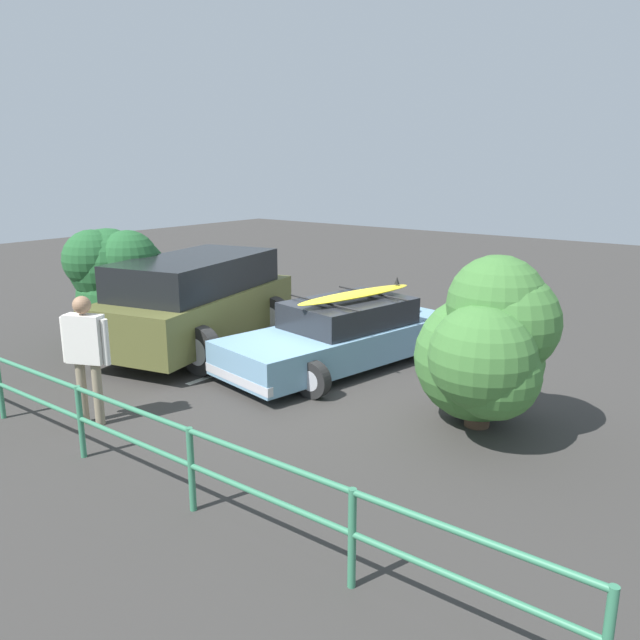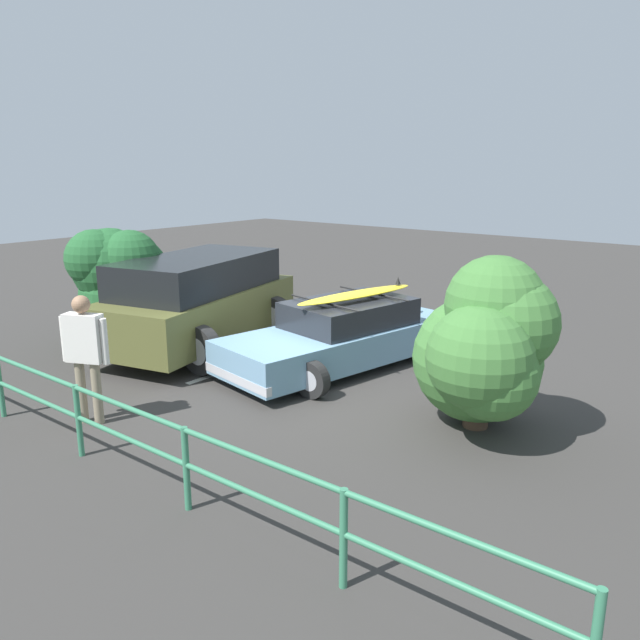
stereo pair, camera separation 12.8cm
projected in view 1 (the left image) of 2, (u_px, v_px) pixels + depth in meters
ground_plane at (318, 373)px, 10.61m from camera, size 44.00×44.00×0.02m
parking_stripe at (281, 351)px, 11.80m from camera, size 0.12×4.59×0.00m
sedan_car at (343, 335)px, 10.87m from camera, size 2.71×4.70×1.44m
suv_car at (197, 301)px, 11.81m from camera, size 3.28×4.62×1.78m
person_bystander at (86, 349)px, 8.28m from camera, size 0.64×0.40×1.78m
railing_fence at (130, 430)px, 6.83m from camera, size 9.92×0.12×0.91m
bush_near_left at (488, 345)px, 7.97m from camera, size 1.96×2.27×2.36m
bush_near_right at (119, 282)px, 12.17m from camera, size 1.79×2.01×2.27m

